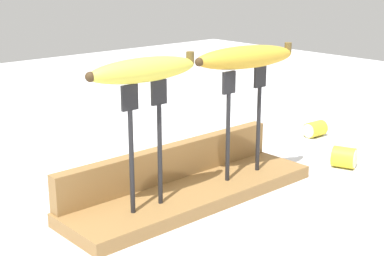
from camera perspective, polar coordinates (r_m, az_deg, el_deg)
The scene contains 9 objects.
ground_plane at distance 0.94m, azimuth 0.00°, elevation -7.15°, with size 3.00×3.00×0.00m, color silver.
wooden_board at distance 0.93m, azimuth 0.00°, elevation -6.55°, with size 0.45×0.13×0.02m, color olive.
board_backstop at distance 0.96m, azimuth -2.15°, elevation -3.42°, with size 0.44×0.02×0.06m, color olive.
fork_stand_left at distance 0.82m, azimuth -4.66°, elevation -0.66°, with size 0.08×0.01×0.19m.
fork_stand_right at distance 0.95m, azimuth 5.21°, elevation 1.53°, with size 0.10×0.01×0.18m.
banana_raised_left at distance 0.80m, azimuth -4.82°, elevation 5.81°, with size 0.18×0.05×0.04m.
banana_raised_right at distance 0.94m, azimuth 5.35°, elevation 7.05°, with size 0.19×0.08×0.04m.
banana_chunk_near at distance 1.11m, azimuth 14.96°, elevation -2.84°, with size 0.05×0.05×0.04m.
banana_chunk_far at distance 1.30m, azimuth 12.15°, elevation -0.11°, with size 0.05×0.04×0.03m.
Camera 1 is at (-0.58, -0.64, 0.37)m, focal length 53.49 mm.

